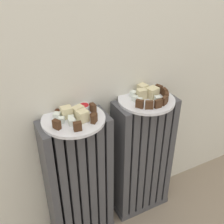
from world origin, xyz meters
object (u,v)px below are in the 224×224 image
object	(u,v)px
plate_left	(73,119)
plate_right	(146,100)
jam_bowl_left	(84,107)
fork	(78,113)
radiator_right	(142,159)
radiator_left	(79,182)

from	to	relation	value
plate_left	plate_right	world-z (taller)	same
jam_bowl_left	fork	size ratio (longest dim) A/B	0.48
plate_right	fork	world-z (taller)	fork
radiator_right	radiator_left	bearing A→B (deg)	180.00
radiator_left	plate_right	xyz separation A→B (m)	(0.33, -0.00, 0.32)
fork	plate_right	bearing A→B (deg)	-4.38
radiator_right	plate_right	bearing A→B (deg)	-116.57
radiator_right	fork	world-z (taller)	fork
radiator_right	plate_left	distance (m)	0.46
plate_right	jam_bowl_left	size ratio (longest dim) A/B	5.25
plate_right	fork	bearing A→B (deg)	175.62
plate_right	jam_bowl_left	xyz separation A→B (m)	(-0.27, 0.03, 0.02)
radiator_left	radiator_right	bearing A→B (deg)	0.00
radiator_left	plate_right	bearing A→B (deg)	-0.00
radiator_right	jam_bowl_left	size ratio (longest dim) A/B	13.65
radiator_right	plate_right	distance (m)	0.32
plate_right	jam_bowl_left	bearing A→B (deg)	173.13
plate_right	radiator_right	bearing A→B (deg)	63.43
radiator_left	plate_left	world-z (taller)	plate_left
fork	radiator_right	bearing A→B (deg)	-4.38
radiator_right	jam_bowl_left	xyz separation A→B (m)	(-0.27, 0.03, 0.34)
jam_bowl_left	fork	xyz separation A→B (m)	(-0.03, -0.01, -0.01)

